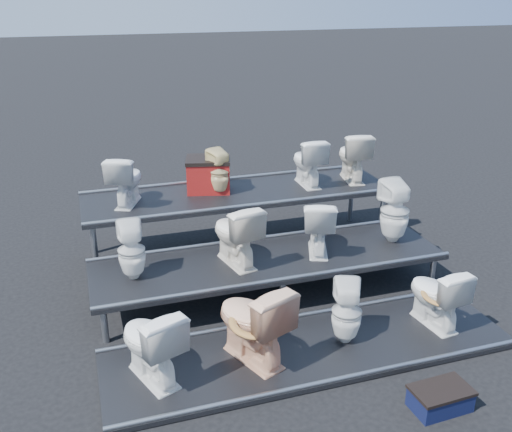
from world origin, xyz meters
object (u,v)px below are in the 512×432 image
object	(u,v)px
toilet_7	(395,211)
step_stool	(440,400)
toilet_3	(436,295)
toilet_5	(235,234)
toilet_1	(252,321)
red_crate	(208,176)
toilet_2	(347,312)
toilet_4	(132,251)
toilet_11	(353,156)
toilet_0	(150,343)
toilet_8	(126,180)
toilet_9	(220,172)
toilet_10	(308,161)
toilet_6	(318,225)

from	to	relation	value
toilet_7	step_stool	size ratio (longest dim) A/B	1.57
toilet_3	toilet_5	distance (m)	2.31
toilet_7	toilet_1	bearing A→B (deg)	28.74
red_crate	toilet_2	bearing A→B (deg)	-60.33
toilet_4	toilet_5	xyz separation A→B (m)	(1.19, 0.00, 0.04)
toilet_3	toilet_11	xyz separation A→B (m)	(0.27, 2.60, 0.80)
toilet_0	toilet_1	xyz separation A→B (m)	(0.98, 0.00, 0.04)
toilet_8	red_crate	size ratio (longest dim) A/B	1.15
toilet_5	toilet_9	world-z (taller)	toilet_9
toilet_1	toilet_10	size ratio (longest dim) A/B	1.25
toilet_9	toilet_10	size ratio (longest dim) A/B	0.91
toilet_10	red_crate	size ratio (longest dim) A/B	1.19
toilet_6	toilet_11	bearing A→B (deg)	-109.34
toilet_2	red_crate	bearing A→B (deg)	-52.83
toilet_8	red_crate	world-z (taller)	toilet_8
toilet_9	toilet_10	distance (m)	1.28
toilet_1	step_stool	bearing A→B (deg)	118.86
toilet_0	toilet_10	size ratio (longest dim) A/B	1.13
toilet_3	toilet_8	bearing A→B (deg)	-47.92
toilet_5	toilet_3	bearing A→B (deg)	132.90
toilet_2	toilet_4	xyz separation A→B (m)	(-1.99, 1.30, 0.39)
toilet_1	toilet_2	size ratio (longest dim) A/B	1.25
toilet_8	toilet_5	bearing A→B (deg)	152.89
toilet_10	step_stool	bearing A→B (deg)	87.51
toilet_7	toilet_5	bearing A→B (deg)	-0.90
toilet_0	toilet_5	world-z (taller)	toilet_5
toilet_7	red_crate	bearing A→B (deg)	-37.03
toilet_5	toilet_11	size ratio (longest dim) A/B	1.05
toilet_3	toilet_6	world-z (taller)	toilet_6
toilet_11	toilet_8	bearing A→B (deg)	9.92
toilet_9	toilet_7	bearing A→B (deg)	126.48
toilet_4	toilet_5	size ratio (longest dim) A/B	0.88
toilet_2	toilet_11	xyz separation A→B (m)	(1.32, 2.60, 0.82)
toilet_0	toilet_2	size ratio (longest dim) A/B	1.13
toilet_3	toilet_10	world-z (taller)	toilet_10
toilet_4	toilet_8	xyz separation A→B (m)	(0.10, 1.30, 0.40)
toilet_0	toilet_10	world-z (taller)	toilet_10
toilet_1	toilet_8	world-z (taller)	toilet_8
toilet_10	red_crate	world-z (taller)	toilet_10
toilet_6	step_stool	bearing A→B (deg)	114.01
toilet_4	red_crate	distance (m)	1.95
toilet_1	toilet_5	bearing A→B (deg)	-121.18
toilet_0	toilet_5	xyz separation A→B (m)	(1.19, 1.30, 0.39)
toilet_0	step_stool	bearing A→B (deg)	134.07
toilet_4	toilet_11	world-z (taller)	toilet_11
toilet_10	toilet_9	bearing A→B (deg)	1.19
toilet_9	red_crate	xyz separation A→B (m)	(-0.11, 0.19, -0.11)
toilet_11	red_crate	distance (m)	2.10
toilet_0	toilet_2	xyz separation A→B (m)	(1.99, 0.00, -0.05)
toilet_2	toilet_5	bearing A→B (deg)	-36.39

